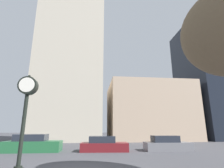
# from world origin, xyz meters

# --- Properties ---
(building_tall_tower) EXTENTS (11.19, 12.00, 37.20)m
(building_tall_tower) POSITION_xyz_m (-3.46, 24.00, 18.60)
(building_tall_tower) COLOR #BCB29E
(building_tall_tower) RESTS_ON ground_plane
(building_storefront_row) EXTENTS (14.36, 12.00, 9.90)m
(building_storefront_row) POSITION_xyz_m (10.84, 24.00, 4.95)
(building_storefront_row) COLOR tan
(building_storefront_row) RESTS_ON ground_plane
(building_glass_modern) EXTENTS (9.65, 12.00, 23.21)m
(building_glass_modern) POSITION_xyz_m (24.09, 24.00, 11.60)
(building_glass_modern) COLOR black
(building_glass_modern) RESTS_ON ground_plane
(street_clock) EXTENTS (0.91, 0.54, 4.54)m
(street_clock) POSITION_xyz_m (-2.52, 0.99, 3.16)
(street_clock) COLOR black
(street_clock) RESTS_ON ground_plane
(car_green) EXTENTS (4.57, 1.98, 1.43)m
(car_green) POSITION_xyz_m (-4.26, 8.27, 0.61)
(car_green) COLOR #236038
(car_green) RESTS_ON ground_plane
(car_maroon) EXTENTS (4.13, 2.07, 1.26)m
(car_maroon) POSITION_xyz_m (1.76, 8.01, 0.53)
(car_maroon) COLOR maroon
(car_maroon) RESTS_ON ground_plane
(car_grey) EXTENTS (4.09, 1.92, 1.30)m
(car_grey) POSITION_xyz_m (7.38, 7.88, 0.54)
(car_grey) COLOR slate
(car_grey) RESTS_ON ground_plane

